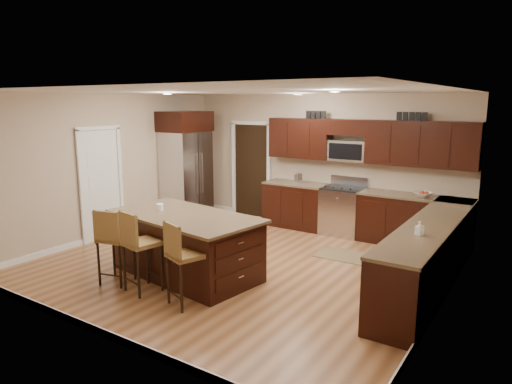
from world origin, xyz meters
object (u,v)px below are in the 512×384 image
Objects in this scene: refrigerator at (186,165)px; stool_mid at (137,242)px; island at (186,247)px; stool_left at (113,238)px; range at (343,210)px; stool_right at (182,254)px.

stool_mid is at bearing -57.79° from refrigerator.
island is 2.27× the size of stool_left.
range reaches higher than stool_right.
refrigerator is (-1.59, 3.32, 0.52)m from stool_left.
range is 4.47m from stool_left.
range is 0.47× the size of refrigerator.
island is 0.89m from stool_mid.
range reaches higher than island.
stool_right is (0.78, 0.00, -0.02)m from stool_mid.
refrigerator is at bearing -166.34° from range.
stool_mid is 3.96m from refrigerator.
stool_right reaches higher than island.
range is 3.46m from island.
island is at bearing 149.14° from stool_right.
range is at bearing 52.56° from stool_left.
stool_right reaches higher than stool_left.
stool_right is at bearing 11.55° from stool_mid.
island is 1.05× the size of refrigerator.
island is at bearing 40.16° from stool_left.
refrigerator is (-2.09, 3.32, 0.50)m from stool_mid.
stool_left reaches higher than island.
island is (-1.12, -3.28, -0.04)m from range.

